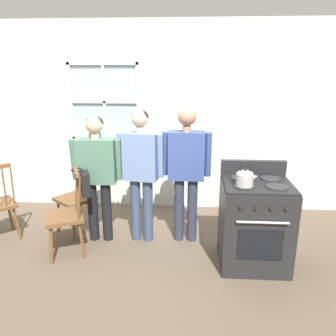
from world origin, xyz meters
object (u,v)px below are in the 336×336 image
Objects in this scene: person_teen_center at (141,165)px; stove at (254,223)px; person_elderly_left at (97,168)px; handbag at (85,183)px; potted_plant at (95,135)px; person_adult_right at (186,162)px; chair_center_cluster at (76,198)px; kettle at (245,177)px; chair_by_window at (66,216)px.

stove is (1.27, -0.43, -0.49)m from person_teen_center.
person_elderly_left is 0.27m from handbag.
potted_plant is at bearing 104.56° from person_elderly_left.
person_adult_right is 5.34× the size of handbag.
chair_center_cluster is 1.05m from potted_plant.
kettle is at bearing -18.74° from person_teen_center.
person_adult_right is 6.48× the size of potted_plant.
stove is at bearing 63.97° from chair_by_window.
person_adult_right is (1.05, 0.06, 0.08)m from person_elderly_left.
potted_plant is (-0.01, 1.35, 0.66)m from chair_by_window.
stove is 0.59m from kettle.
stove is at bearing 20.69° from chair_center_cluster.
stove reaches higher than chair_by_window.
potted_plant reaches higher than chair_by_window.
kettle is (1.63, -0.54, 0.09)m from person_elderly_left.
stove is (2.14, -0.62, 0.02)m from chair_center_cluster.
person_adult_right is at bearing -35.47° from potted_plant.
person_adult_right is at bearing 82.17° from chair_by_window.
chair_by_window is at bearing -134.58° from person_elderly_left.
chair_by_window is 0.64× the size of person_elderly_left.
handbag is (0.22, -1.25, -0.29)m from potted_plant.
person_adult_right reaches higher than chair_by_window.
person_teen_center is (0.88, -0.19, 0.51)m from chair_center_cluster.
person_elderly_left is at bearing 6.04° from chair_center_cluster.
person_elderly_left is 5.00× the size of handbag.
handbag is at bearing 169.85° from kettle.
handbag is (-0.08, -0.23, -0.11)m from person_elderly_left.
person_adult_right is 1.66m from potted_plant.
kettle is at bearing -44.12° from person_adult_right.
kettle is at bearing -38.92° from potted_plant.
person_teen_center reaches higher than kettle.
potted_plant is (-0.82, 1.00, 0.15)m from person_teen_center.
potted_plant reaches higher than handbag.
person_teen_center is 0.53m from person_adult_right.
person_adult_right is (1.41, -0.15, 0.56)m from chair_center_cluster.
potted_plant is at bearing 122.96° from chair_center_cluster.
handbag is (0.28, -0.44, 0.37)m from chair_center_cluster.
kettle is at bearing 59.90° from chair_by_window.
person_teen_center is (0.52, 0.03, 0.03)m from person_elderly_left.
person_teen_center is at bearing 153.10° from kettle.
stove is at bearing -5.33° from handbag.
chair_by_window is 2.02m from kettle.
stove is at bearing -10.64° from person_teen_center.
chair_center_cluster is 0.64× the size of person_elderly_left.
chair_center_cluster is at bearing 159.33° from kettle.
person_teen_center is at bearing 161.20° from stove.
kettle is (1.92, -0.21, 0.57)m from chair_by_window.
handbag is at bearing 174.67° from stove.
person_adult_right reaches higher than person_elderly_left.
chair_by_window is at bearing -162.29° from person_adult_right.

